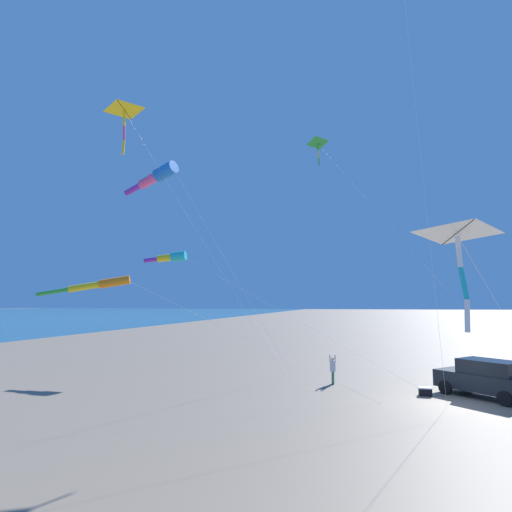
# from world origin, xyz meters

# --- Properties ---
(ground_plane) EXTENTS (600.00, 600.00, 0.00)m
(ground_plane) POSITION_xyz_m (0.00, 0.00, 0.00)
(ground_plane) COLOR #756654
(parked_car) EXTENTS (4.39, 4.30, 1.85)m
(parked_car) POSITION_xyz_m (-1.88, -1.98, 0.95)
(parked_car) COLOR black
(parked_car) RESTS_ON ground_plane
(cooler_box) EXTENTS (0.62, 0.42, 0.42)m
(cooler_box) POSITION_xyz_m (0.94, -1.75, 0.21)
(cooler_box) COLOR black
(cooler_box) RESTS_ON ground_plane
(person_child_grey_jacket) EXTENTS (0.38, 0.49, 1.67)m
(person_child_grey_jacket) POSITION_xyz_m (5.62, -3.66, 0.91)
(person_child_grey_jacket) COLOR #3D7F51
(person_child_grey_jacket) RESTS_ON ground_plane
(kite_delta_blue_topmost) EXTENTS (6.67, 10.07, 13.85)m
(kite_delta_blue_topmost) POSITION_xyz_m (14.38, 4.69, 13.52)
(kite_delta_blue_topmost) COLOR yellow
(kite_delta_blue_topmost) RESTS_ON ground_plane
(kite_windsock_long_streamer_left) EXTENTS (18.43, 3.76, 8.38)m
(kite_windsock_long_streamer_left) POSITION_xyz_m (17.21, -6.40, 7.92)
(kite_windsock_long_streamer_left) COLOR #1EB7C6
(kite_windsock_long_streamer_left) RESTS_ON ground_plane
(kite_windsock_checkered_midright) EXTENTS (14.90, 4.97, 5.91)m
(kite_windsock_checkered_midright) POSITION_xyz_m (15.64, 4.32, 5.46)
(kite_windsock_checkered_midright) COLOR orange
(kite_windsock_checkered_midright) RESTS_ON ground_plane
(kite_windsock_orange_high_right) EXTENTS (7.62, 9.34, 11.60)m
(kite_windsock_orange_high_right) POSITION_xyz_m (13.80, 2.53, 10.99)
(kite_windsock_orange_high_right) COLOR blue
(kite_windsock_orange_high_right) RESTS_ON ground_plane
(kite_delta_teal_far_right) EXTENTS (11.19, 0.81, 14.13)m
(kite_delta_teal_far_right) POSITION_xyz_m (6.03, -2.24, 13.73)
(kite_delta_teal_far_right) COLOR green
(kite_delta_teal_far_right) RESTS_ON ground_plane
(kite_delta_black_fish_shape) EXTENTS (6.37, 9.69, 6.48)m
(kite_delta_black_fish_shape) POSITION_xyz_m (1.85, 11.10, 6.16)
(kite_delta_black_fish_shape) COLOR white
(kite_delta_black_fish_shape) RESTS_ON ground_plane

